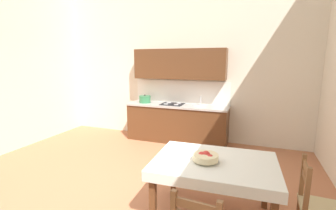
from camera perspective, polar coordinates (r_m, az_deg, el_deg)
The scene contains 6 objects.
ground_plane at distance 3.80m, azimuth -12.20°, elevation -21.00°, with size 6.71×6.36×0.10m, color #B7704C.
wall_back at distance 5.92m, azimuth 2.71°, elevation 12.30°, with size 6.71×0.12×4.21m, color silver.
kitchen_cabinetry at distance 5.69m, azimuth 2.27°, elevation -0.28°, with size 2.42×0.63×2.20m.
dining_table at distance 3.01m, azimuth 11.04°, elevation -15.02°, with size 1.49×1.09×0.75m.
dining_chair_window_side at distance 3.08m, azimuth 32.28°, elevation -20.00°, with size 0.44×0.44×0.93m.
fruit_bowl at distance 2.88m, azimuth 9.01°, elevation -12.24°, with size 0.30×0.30×0.12m.
Camera 1 is at (1.80, -2.70, 1.92)m, focal length 25.37 mm.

